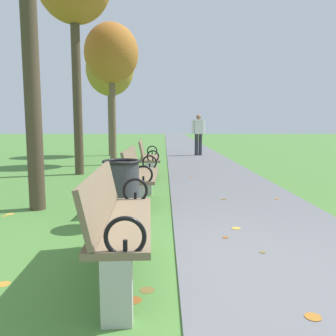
{
  "coord_description": "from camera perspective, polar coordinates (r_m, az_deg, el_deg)",
  "views": [
    {
      "loc": [
        -0.12,
        -3.01,
        1.29
      ],
      "look_at": [
        -0.05,
        2.79,
        0.55
      ],
      "focal_mm": 37.41,
      "sensor_mm": 36.0,
      "label": 1
    }
  ],
  "objects": [
    {
      "name": "park_bench_2",
      "position": [
        5.59,
        -4.61,
        -1.03
      ],
      "size": [
        0.5,
        1.61,
        0.9
      ],
      "color": "#7A664C",
      "rests_on": "ground"
    },
    {
      "name": "tree_5",
      "position": [
        14.42,
        -9.46,
        15.42
      ],
      "size": [
        1.86,
        1.86,
        4.41
      ],
      "color": "brown",
      "rests_on": "ground"
    },
    {
      "name": "scattered_leaves",
      "position": [
        4.71,
        -8.65,
        -8.61
      ],
      "size": [
        4.34,
        9.49,
        0.02
      ],
      "color": "gold",
      "rests_on": "ground"
    },
    {
      "name": "park_bench_3",
      "position": [
        8.26,
        -3.33,
        1.67
      ],
      "size": [
        0.54,
        1.62,
        0.9
      ],
      "color": "#7A664C",
      "rests_on": "ground"
    },
    {
      "name": "tree_4",
      "position": [
        11.25,
        -9.2,
        17.75
      ],
      "size": [
        1.63,
        1.63,
        4.3
      ],
      "color": "brown",
      "rests_on": "ground"
    },
    {
      "name": "paved_walkway",
      "position": [
        21.09,
        2.71,
        3.8
      ],
      "size": [
        2.23,
        44.0,
        0.02
      ],
      "primitive_type": "cube",
      "color": "slate",
      "rests_on": "ground"
    },
    {
      "name": "park_bench_1",
      "position": [
        3.0,
        -8.12,
        -8.41
      ],
      "size": [
        0.53,
        1.62,
        0.9
      ],
      "color": "#7A664C",
      "rests_on": "ground"
    },
    {
      "name": "ground_plane",
      "position": [
        3.28,
        1.48,
        -15.93
      ],
      "size": [
        80.0,
        80.0,
        0.0
      ],
      "primitive_type": "plane",
      "color": "#4C7F38"
    },
    {
      "name": "pedestrian_walking",
      "position": [
        14.08,
        4.99,
        5.78
      ],
      "size": [
        0.53,
        0.24,
        1.62
      ],
      "color": "#2D2D38",
      "rests_on": "paved_walkway"
    },
    {
      "name": "trash_bin",
      "position": [
        4.46,
        -7.53,
        -4.01
      ],
      "size": [
        0.48,
        0.48,
        0.84
      ],
      "color": "#38383D",
      "rests_on": "ground"
    }
  ]
}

